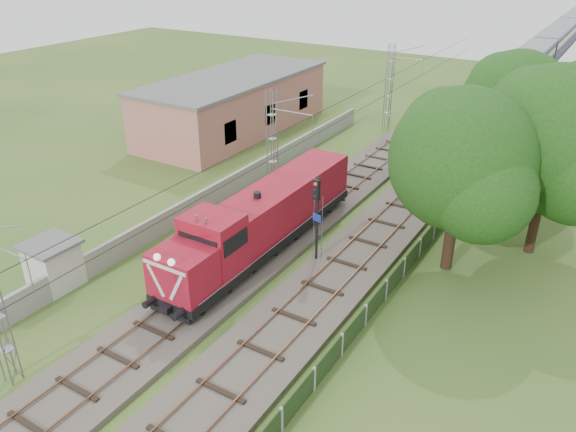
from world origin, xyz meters
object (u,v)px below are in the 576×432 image
Objects in this scene: coach_rake at (557,39)px; relay_hut at (53,264)px; locomotive at (262,219)px; signal_post at (317,206)px.

relay_hut is (-12.40, -81.74, -1.35)m from coach_rake.
locomotive is 0.14× the size of coach_rake.
coach_rake is 72.71m from signal_post.
signal_post is at bearing 7.79° from locomotive.
coach_rake is at bearing 81.37° from relay_hut.
coach_rake is 23.00× the size of signal_post.
coach_rake reaches higher than relay_hut.
signal_post reaches higher than coach_rake.
coach_rake is (5.00, 73.12, 0.49)m from locomotive.
relay_hut is at bearing -98.63° from coach_rake.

